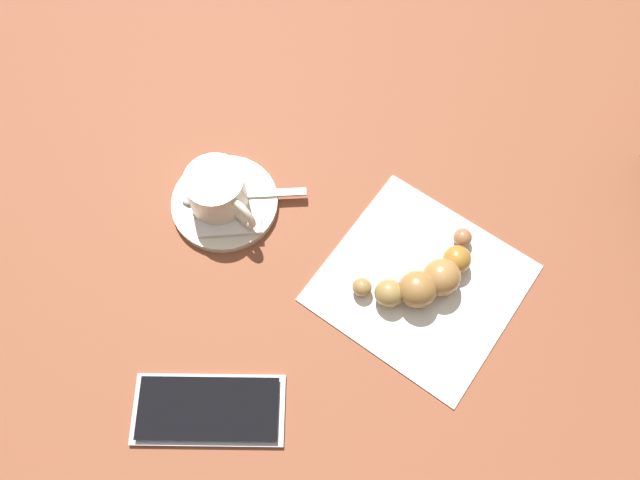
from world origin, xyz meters
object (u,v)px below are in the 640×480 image
Objects in this scene: croissant at (427,279)px; cell_phone at (209,409)px; saucer at (225,203)px; espresso_cup at (218,192)px; sugar_packet at (230,227)px; napkin at (420,284)px; teaspoon at (224,195)px.

croissant reaches higher than cell_phone.
espresso_cup is at bearing -120.87° from saucer.
sugar_packet is at bearing -175.86° from croissant.
croissant reaches higher than napkin.
napkin is (0.24, -0.02, -0.01)m from teaspoon.
espresso_cup is at bearing 177.85° from napkin.
cell_phone is at bearing -69.26° from teaspoon.
espresso_cup is at bearing -88.64° from teaspoon.
espresso_cup is 0.23m from cell_phone.
teaspoon is 1.08× the size of croissant.
napkin is 0.26m from cell_phone.
teaspoon is 0.24m from cell_phone.
espresso_cup reaches higher than napkin.
cell_phone is (0.06, -0.19, -0.01)m from sugar_packet.
croissant reaches higher than saucer.
cell_phone is at bearing -128.18° from croissant.
teaspoon is at bearing 91.36° from espresso_cup.
teaspoon is at bearing 110.97° from saucer.
croissant is at bearing 51.82° from cell_phone.
sugar_packet is 0.20m from cell_phone.
napkin is at bearing -3.03° from saucer.
cell_phone is (-0.16, -0.20, 0.00)m from napkin.
croissant is at bearing -21.12° from sugar_packet.
teaspoon is 0.68× the size of napkin.
napkin is at bearing -173.67° from croissant.
croissant is (0.25, -0.02, 0.01)m from teaspoon.
teaspoon is at bearing 175.54° from napkin.
espresso_cup is at bearing 106.92° from sugar_packet.
sugar_packet is 0.22m from napkin.
sugar_packet is at bearing -54.42° from saucer.
cell_phone is (0.08, -0.22, -0.01)m from teaspoon.
teaspoon is 0.24m from napkin.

